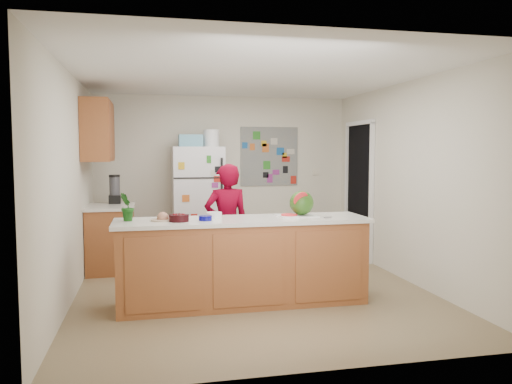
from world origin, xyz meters
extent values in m
cube|color=brown|center=(0.00, 0.00, -0.01)|extent=(4.00, 4.50, 0.02)
cube|color=beige|center=(0.00, 2.26, 1.25)|extent=(4.00, 0.02, 2.50)
cube|color=beige|center=(-2.01, 0.00, 1.25)|extent=(0.02, 4.50, 2.50)
cube|color=beige|center=(2.01, 0.00, 1.25)|extent=(0.02, 4.50, 2.50)
cube|color=white|center=(0.00, 0.00, 2.51)|extent=(4.00, 4.50, 0.02)
cube|color=black|center=(1.99, 1.45, 1.02)|extent=(0.03, 0.85, 2.04)
cube|color=brown|center=(-0.20, -0.50, 0.44)|extent=(2.60, 0.62, 0.88)
cube|color=silver|center=(-0.20, -0.50, 0.90)|extent=(2.68, 0.70, 0.04)
cube|color=brown|center=(-1.69, 1.35, 0.43)|extent=(0.60, 0.80, 0.86)
cube|color=silver|center=(-1.69, 1.35, 0.88)|extent=(0.64, 0.84, 0.04)
cube|color=brown|center=(-1.82, 1.30, 1.90)|extent=(0.35, 1.00, 0.80)
cube|color=silver|center=(-0.45, 1.88, 0.85)|extent=(0.75, 0.70, 1.70)
cube|color=#5999B2|center=(-0.55, 1.88, 1.79)|extent=(0.35, 0.28, 0.18)
cube|color=slate|center=(0.75, 2.24, 1.55)|extent=(0.95, 0.01, 0.95)
imported|color=#620013|center=(-0.27, 0.20, 0.74)|extent=(0.57, 0.40, 1.48)
cylinder|color=black|center=(-1.64, 1.58, 1.09)|extent=(0.14, 0.14, 0.38)
cube|color=white|center=(0.41, -0.45, 0.93)|extent=(0.45, 0.36, 0.01)
sphere|color=#2C4F18|center=(0.47, -0.43, 1.06)|extent=(0.26, 0.26, 0.26)
cylinder|color=#BB322B|center=(0.31, -0.50, 0.94)|extent=(0.17, 0.17, 0.02)
cylinder|color=black|center=(-0.88, -0.58, 0.96)|extent=(0.25, 0.25, 0.07)
cylinder|color=white|center=(-0.49, -0.37, 0.95)|extent=(0.18, 0.18, 0.06)
cylinder|color=#070668|center=(-0.61, -0.56, 0.95)|extent=(0.17, 0.17, 0.05)
cylinder|color=#C0B593|center=(-1.04, -0.49, 0.93)|extent=(0.31, 0.31, 0.02)
cube|color=silver|center=(0.30, -0.54, 0.93)|extent=(0.18, 0.16, 0.02)
cube|color=gray|center=(0.69, -0.64, 0.93)|extent=(0.09, 0.07, 0.01)
imported|color=#0E430B|center=(-1.39, -0.45, 1.07)|extent=(0.14, 0.17, 0.29)
camera|label=1|loc=(-1.16, -5.65, 1.62)|focal=35.00mm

